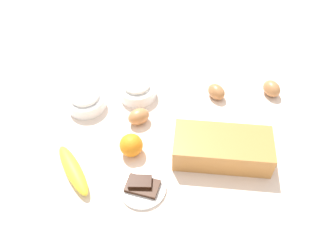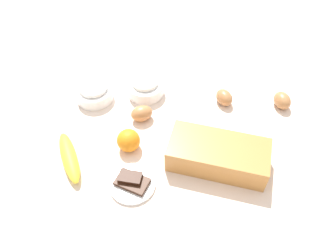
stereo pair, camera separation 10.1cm
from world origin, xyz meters
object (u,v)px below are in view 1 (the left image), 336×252
(butter_block, at_px, (233,246))
(chocolate_plate, at_px, (142,187))
(flour_bowl, at_px, (137,89))
(banana, at_px, (73,170))
(sugar_bowl, at_px, (86,100))
(egg_near_butter, at_px, (216,92))
(orange_fruit, at_px, (131,145))
(egg_loose, at_px, (139,117))
(loaf_pan, at_px, (222,148))
(egg_beside_bowl, at_px, (272,89))

(butter_block, height_order, chocolate_plate, butter_block)
(flour_bowl, xyz_separation_m, butter_block, (-0.42, 0.42, -0.00))
(banana, distance_m, butter_block, 0.47)
(flour_bowl, bearing_deg, sugar_bowl, 37.16)
(egg_near_butter, bearing_deg, orange_fruit, 60.58)
(egg_near_butter, distance_m, chocolate_plate, 0.43)
(butter_block, relative_size, egg_loose, 1.28)
(flour_bowl, height_order, sugar_bowl, same)
(banana, bearing_deg, loaf_pan, -152.07)
(orange_fruit, relative_size, butter_block, 0.77)
(banana, height_order, egg_beside_bowl, egg_beside_bowl)
(sugar_bowl, relative_size, chocolate_plate, 0.96)
(orange_fruit, bearing_deg, sugar_bowl, -29.16)
(loaf_pan, height_order, chocolate_plate, loaf_pan)
(flour_bowl, relative_size, egg_near_butter, 1.85)
(egg_near_butter, bearing_deg, egg_loose, 43.90)
(sugar_bowl, bearing_deg, egg_loose, 178.79)
(orange_fruit, xyz_separation_m, egg_loose, (0.03, -0.12, -0.01))
(orange_fruit, distance_m, chocolate_plate, 0.13)
(butter_block, bearing_deg, egg_near_butter, -71.46)
(egg_loose, bearing_deg, banana, 68.09)
(orange_fruit, xyz_separation_m, chocolate_plate, (-0.08, 0.10, -0.02))
(butter_block, relative_size, egg_beside_bowl, 1.31)
(butter_block, bearing_deg, orange_fruit, -28.62)
(orange_fruit, bearing_deg, egg_beside_bowl, -131.91)
(butter_block, distance_m, egg_near_butter, 0.53)
(banana, bearing_deg, butter_block, 172.34)
(sugar_bowl, height_order, egg_beside_bowl, sugar_bowl)
(chocolate_plate, bearing_deg, orange_fruit, -53.43)
(loaf_pan, relative_size, banana, 1.60)
(butter_block, xyz_separation_m, egg_loose, (0.37, -0.31, -0.00))
(sugar_bowl, height_order, banana, sugar_bowl)
(loaf_pan, xyz_separation_m, banana, (0.38, 0.20, -0.02))
(egg_near_butter, relative_size, chocolate_plate, 0.52)
(chocolate_plate, bearing_deg, banana, 5.95)
(orange_fruit, height_order, egg_beside_bowl, orange_fruit)
(sugar_bowl, distance_m, chocolate_plate, 0.37)
(butter_block, distance_m, chocolate_plate, 0.28)
(flour_bowl, bearing_deg, butter_block, 135.59)
(sugar_bowl, distance_m, egg_loose, 0.19)
(sugar_bowl, distance_m, banana, 0.26)
(banana, relative_size, egg_near_butter, 2.80)
(banana, xyz_separation_m, butter_block, (-0.47, 0.06, 0.01))
(chocolate_plate, bearing_deg, egg_loose, -64.83)
(banana, height_order, chocolate_plate, banana)
(loaf_pan, distance_m, egg_loose, 0.28)
(loaf_pan, distance_m, egg_near_butter, 0.25)
(flour_bowl, distance_m, egg_beside_bowl, 0.46)
(loaf_pan, distance_m, flour_bowl, 0.37)
(flour_bowl, relative_size, sugar_bowl, 1.01)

